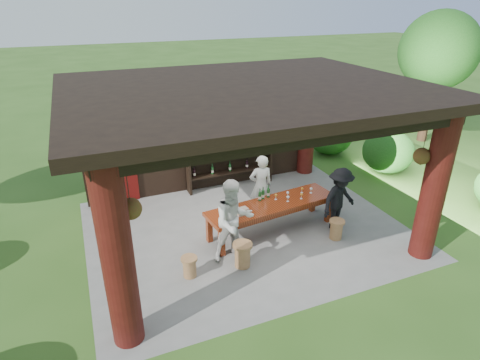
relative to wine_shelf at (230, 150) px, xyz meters
name	(u,v)px	position (x,y,z in m)	size (l,w,h in m)	color
ground	(246,229)	(-0.53, -2.45, -1.14)	(90.00, 90.00, 0.00)	#2D5119
pavilion	(239,141)	(-0.54, -2.02, 0.99)	(7.50, 6.00, 3.60)	slate
wine_shelf	(230,150)	(0.00, 0.00, 0.00)	(2.58, 0.39, 2.27)	black
tasting_table	(272,208)	(0.00, -2.75, -0.51)	(3.30, 1.20, 0.75)	#521A0B
stool_near_left	(242,254)	(-1.18, -3.76, -0.85)	(0.41, 0.41, 0.55)	olive
stool_near_right	(336,229)	(1.25, -3.62, -0.89)	(0.36, 0.36, 0.47)	olive
stool_far_left	(190,266)	(-2.30, -3.67, -0.90)	(0.34, 0.34, 0.44)	olive
host	(261,186)	(0.09, -1.93, -0.31)	(0.60, 0.39, 1.65)	silver
guest_woman	(234,221)	(-1.23, -3.42, -0.22)	(0.89, 0.69, 1.83)	silver
guest_man	(339,200)	(1.52, -3.26, -0.35)	(1.03, 0.59, 1.59)	black
table_bottles	(264,193)	(-0.08, -2.46, -0.23)	(0.35, 0.17, 0.31)	#194C1E
table_glasses	(294,194)	(0.65, -2.66, -0.31)	(1.03, 0.34, 0.15)	silver
napkin_basket	(242,211)	(-0.85, -2.95, -0.32)	(0.26, 0.18, 0.14)	#BF6672
shrubs	(290,192)	(0.87, -2.05, -0.59)	(14.71, 8.22, 1.36)	#194C14
trees	(337,70)	(2.76, -0.94, 2.23)	(20.50, 8.93, 4.80)	#3F2819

